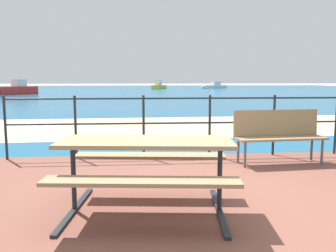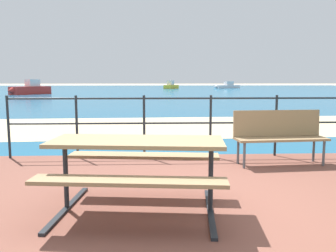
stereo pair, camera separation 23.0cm
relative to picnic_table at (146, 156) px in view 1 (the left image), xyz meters
The scene contains 10 objects.
ground_plane 0.89m from the picnic_table, 14.64° to the left, with size 240.00×240.00×0.00m, color beige.
patio_paving 0.87m from the picnic_table, 14.64° to the left, with size 6.40×5.20×0.06m, color brown.
sea_water 40.16m from the picnic_table, 89.16° to the left, with size 90.00×90.00×0.01m, color #145B84.
beach_strip 7.16m from the picnic_table, 85.24° to the left, with size 54.00×4.86×0.01m, color tan.
picnic_table is the anchor object (origin of this frame).
park_bench 2.98m from the picnic_table, 42.27° to the left, with size 1.50×0.53×0.87m.
railing_fence 2.67m from the picnic_table, 77.21° to the left, with size 5.94×0.04×1.10m.
boat_near 55.57m from the picnic_table, 77.19° to the left, with size 4.85×3.38×1.14m.
boat_mid 52.33m from the picnic_table, 86.75° to the left, with size 2.56×3.46×1.29m.
boat_far 33.55m from the picnic_table, 110.92° to the left, with size 3.44×4.10×1.44m.
Camera 1 is at (-0.65, -3.66, 1.43)m, focal length 37.33 mm.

